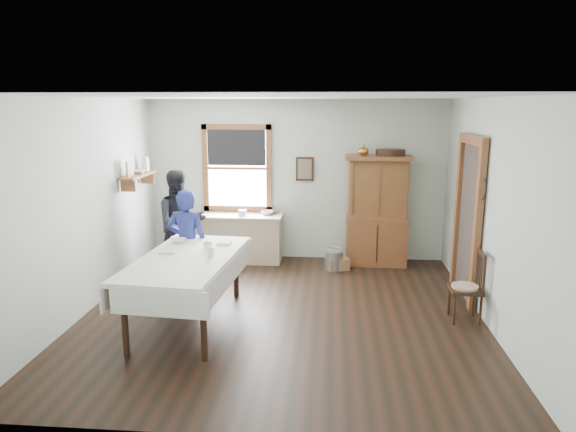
{
  "coord_description": "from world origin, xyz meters",
  "views": [
    {
      "loc": [
        0.58,
        -6.11,
        2.62
      ],
      "look_at": [
        0.05,
        0.3,
        1.21
      ],
      "focal_mm": 32.0,
      "sensor_mm": 36.0,
      "label": 1
    }
  ],
  "objects_px": {
    "work_counter": "(241,238)",
    "wicker_basket": "(338,264)",
    "china_hutch": "(377,211)",
    "dining_table": "(188,290)",
    "pail": "(334,260)",
    "spindle_chair": "(466,286)",
    "figure_dark": "(181,227)",
    "woman_blue": "(187,248)"
  },
  "relations": [
    {
      "from": "work_counter",
      "to": "wicker_basket",
      "type": "bearing_deg",
      "value": -11.0
    },
    {
      "from": "china_hutch",
      "to": "work_counter",
      "type": "bearing_deg",
      "value": -179.16
    },
    {
      "from": "dining_table",
      "to": "pail",
      "type": "height_order",
      "value": "dining_table"
    },
    {
      "from": "china_hutch",
      "to": "spindle_chair",
      "type": "distance_m",
      "value": 2.45
    },
    {
      "from": "dining_table",
      "to": "figure_dark",
      "type": "xyz_separation_m",
      "value": [
        -0.61,
        1.84,
        0.34
      ]
    },
    {
      "from": "china_hutch",
      "to": "figure_dark",
      "type": "relative_size",
      "value": 1.19
    },
    {
      "from": "china_hutch",
      "to": "spindle_chair",
      "type": "relative_size",
      "value": 2.02
    },
    {
      "from": "pail",
      "to": "woman_blue",
      "type": "xyz_separation_m",
      "value": [
        -2.01,
        -1.36,
        0.55
      ]
    },
    {
      "from": "work_counter",
      "to": "wicker_basket",
      "type": "distance_m",
      "value": 1.71
    },
    {
      "from": "work_counter",
      "to": "china_hutch",
      "type": "height_order",
      "value": "china_hutch"
    },
    {
      "from": "dining_table",
      "to": "woman_blue",
      "type": "xyz_separation_m",
      "value": [
        -0.24,
        0.87,
        0.28
      ]
    },
    {
      "from": "spindle_chair",
      "to": "woman_blue",
      "type": "bearing_deg",
      "value": 174.05
    },
    {
      "from": "dining_table",
      "to": "pail",
      "type": "xyz_separation_m",
      "value": [
        1.77,
        2.23,
        -0.27
      ]
    },
    {
      "from": "spindle_chair",
      "to": "woman_blue",
      "type": "xyz_separation_m",
      "value": [
        -3.61,
        0.52,
        0.25
      ]
    },
    {
      "from": "work_counter",
      "to": "pail",
      "type": "xyz_separation_m",
      "value": [
        1.57,
        -0.34,
        -0.25
      ]
    },
    {
      "from": "spindle_chair",
      "to": "dining_table",
      "type": "bearing_deg",
      "value": -171.81
    },
    {
      "from": "spindle_chair",
      "to": "figure_dark",
      "type": "height_order",
      "value": "figure_dark"
    },
    {
      "from": "china_hutch",
      "to": "pail",
      "type": "xyz_separation_m",
      "value": [
        -0.69,
        -0.35,
        -0.75
      ]
    },
    {
      "from": "spindle_chair",
      "to": "figure_dark",
      "type": "xyz_separation_m",
      "value": [
        -3.98,
        1.49,
        0.31
      ]
    },
    {
      "from": "dining_table",
      "to": "wicker_basket",
      "type": "xyz_separation_m",
      "value": [
        1.85,
        2.23,
        -0.32
      ]
    },
    {
      "from": "work_counter",
      "to": "dining_table",
      "type": "bearing_deg",
      "value": -93.9
    },
    {
      "from": "pail",
      "to": "figure_dark",
      "type": "relative_size",
      "value": 0.2
    },
    {
      "from": "dining_table",
      "to": "spindle_chair",
      "type": "height_order",
      "value": "spindle_chair"
    },
    {
      "from": "woman_blue",
      "to": "spindle_chair",
      "type": "bearing_deg",
      "value": 173.58
    },
    {
      "from": "work_counter",
      "to": "spindle_chair",
      "type": "relative_size",
      "value": 1.57
    },
    {
      "from": "china_hutch",
      "to": "dining_table",
      "type": "bearing_deg",
      "value": -133.28
    },
    {
      "from": "wicker_basket",
      "to": "spindle_chair",
      "type": "bearing_deg",
      "value": -50.91
    },
    {
      "from": "pail",
      "to": "wicker_basket",
      "type": "xyz_separation_m",
      "value": [
        0.07,
        -0.0,
        -0.06
      ]
    },
    {
      "from": "pail",
      "to": "dining_table",
      "type": "bearing_deg",
      "value": -128.54
    },
    {
      "from": "wicker_basket",
      "to": "figure_dark",
      "type": "distance_m",
      "value": 2.57
    },
    {
      "from": "work_counter",
      "to": "pail",
      "type": "height_order",
      "value": "work_counter"
    },
    {
      "from": "work_counter",
      "to": "woman_blue",
      "type": "xyz_separation_m",
      "value": [
        -0.44,
        -1.7,
        0.3
      ]
    },
    {
      "from": "china_hutch",
      "to": "woman_blue",
      "type": "distance_m",
      "value": 3.21
    },
    {
      "from": "work_counter",
      "to": "dining_table",
      "type": "xyz_separation_m",
      "value": [
        -0.2,
        -2.57,
        0.02
      ]
    },
    {
      "from": "woman_blue",
      "to": "figure_dark",
      "type": "distance_m",
      "value": 1.04
    },
    {
      "from": "woman_blue",
      "to": "pail",
      "type": "bearing_deg",
      "value": -144.25
    },
    {
      "from": "work_counter",
      "to": "woman_blue",
      "type": "height_order",
      "value": "woman_blue"
    },
    {
      "from": "pail",
      "to": "wicker_basket",
      "type": "relative_size",
      "value": 0.95
    },
    {
      "from": "wicker_basket",
      "to": "pail",
      "type": "bearing_deg",
      "value": 179.99
    },
    {
      "from": "spindle_chair",
      "to": "figure_dark",
      "type": "bearing_deg",
      "value": 161.7
    },
    {
      "from": "pail",
      "to": "woman_blue",
      "type": "relative_size",
      "value": 0.22
    },
    {
      "from": "wicker_basket",
      "to": "china_hutch",
      "type": "bearing_deg",
      "value": 29.75
    }
  ]
}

